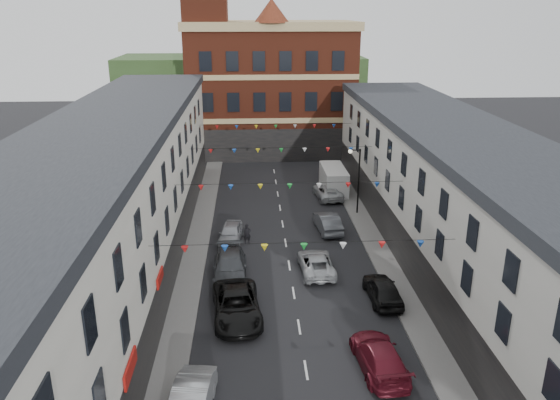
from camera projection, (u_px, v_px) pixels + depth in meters
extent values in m
plane|color=black|center=(294.00, 293.00, 35.27)|extent=(160.00, 160.00, 0.00)
cube|color=#605E5B|center=(189.00, 280.00, 36.77)|extent=(1.80, 64.00, 0.15)
cube|color=#605E5B|center=(391.00, 275.00, 37.49)|extent=(1.80, 64.00, 0.15)
cube|color=beige|center=(104.00, 219.00, 33.94)|extent=(8.00, 56.00, 10.00)
cube|color=black|center=(95.00, 135.00, 32.17)|extent=(8.40, 56.00, 0.70)
cube|color=black|center=(173.00, 267.00, 35.28)|extent=(0.12, 56.00, 3.20)
cube|color=#BCB8B0|center=(474.00, 219.00, 35.34)|extent=(8.00, 56.00, 9.00)
cube|color=black|center=(484.00, 146.00, 33.73)|extent=(8.40, 56.00, 0.70)
cube|color=black|center=(409.00, 261.00, 36.09)|extent=(0.12, 56.00, 3.20)
cube|color=maroon|center=(270.00, 92.00, 68.59)|extent=(20.00, 12.00, 15.00)
cube|color=tan|center=(270.00, 25.00, 65.94)|extent=(20.60, 12.60, 1.00)
cone|color=maroon|center=(272.00, 10.00, 60.66)|extent=(4.00, 4.00, 2.60)
cube|color=maroon|center=(207.00, 57.00, 63.88)|extent=(5.00, 5.00, 24.00)
cube|color=#2F4821|center=(241.00, 87.00, 91.82)|extent=(40.00, 14.00, 10.00)
cylinder|color=black|center=(359.00, 182.00, 47.82)|extent=(0.14, 0.14, 6.00)
cylinder|color=black|center=(356.00, 150.00, 46.84)|extent=(0.90, 0.10, 0.10)
sphere|color=beige|center=(350.00, 151.00, 46.85)|extent=(0.36, 0.36, 0.36)
imported|color=black|center=(237.00, 305.00, 32.18)|extent=(3.25, 6.14, 1.65)
imported|color=#3A3D41|center=(230.00, 267.00, 37.03)|extent=(2.41, 5.65, 1.62)
imported|color=#96989E|center=(231.00, 233.00, 42.81)|extent=(2.15, 4.45, 1.47)
imported|color=maroon|center=(379.00, 356.00, 27.57)|extent=(2.50, 5.34, 1.51)
imported|color=black|center=(383.00, 289.00, 34.13)|extent=(1.95, 4.54, 1.53)
imported|color=#53555B|center=(327.00, 222.00, 44.89)|extent=(2.11, 4.77, 1.52)
imported|color=#ABADAF|center=(328.00, 192.00, 52.73)|extent=(2.69, 5.03, 1.34)
imported|color=#ABAEB2|center=(316.00, 263.00, 37.89)|extent=(2.40, 4.95, 1.36)
cube|color=silver|center=(334.00, 180.00, 54.36)|extent=(2.21, 5.66, 2.50)
imported|color=black|center=(247.00, 234.00, 42.49)|extent=(0.62, 0.45, 1.58)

